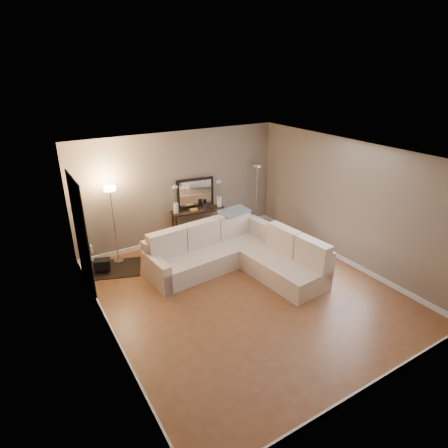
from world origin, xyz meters
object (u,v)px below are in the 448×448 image
console_table (195,224)px  sectional_sofa (235,253)px  floor_lamp_lit (112,210)px  floor_lamp_unlit (257,183)px

console_table → sectional_sofa: bearing=-87.1°
floor_lamp_lit → floor_lamp_unlit: size_ratio=1.02×
console_table → floor_lamp_lit: floor_lamp_lit is taller
sectional_sofa → floor_lamp_unlit: (1.69, 1.64, 0.82)m
sectional_sofa → console_table: 1.64m
console_table → floor_lamp_lit: 2.06m
sectional_sofa → floor_lamp_unlit: 2.50m
sectional_sofa → console_table: size_ratio=2.22×
sectional_sofa → floor_lamp_unlit: bearing=44.2°
console_table → floor_lamp_lit: (-1.92, -0.07, 0.75)m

